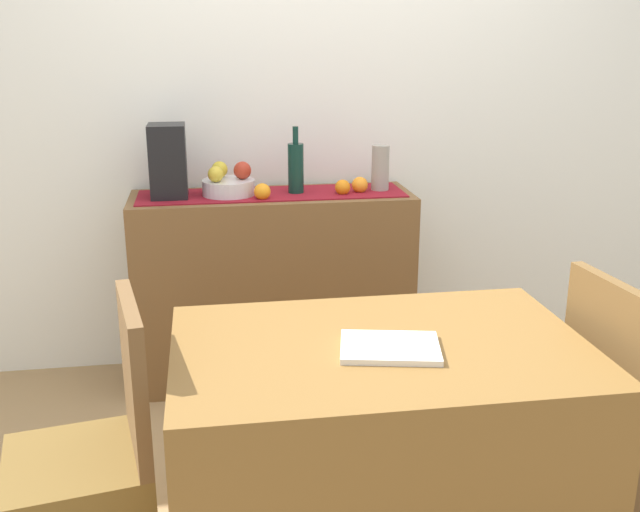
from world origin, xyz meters
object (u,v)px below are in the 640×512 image
(chair_near_window, at_px, (87,511))
(open_book, at_px, (390,348))
(sideboard_console, at_px, (274,287))
(wine_bottle, at_px, (296,168))
(chair_by_corner, at_px, (636,460))
(fruit_bowl, at_px, (229,187))
(coffee_maker, at_px, (168,162))
(ceramic_vase, at_px, (380,168))
(dining_table, at_px, (378,455))

(chair_near_window, bearing_deg, open_book, -3.52)
(sideboard_console, xyz_separation_m, wine_bottle, (0.11, 0.00, 0.57))
(sideboard_console, height_order, chair_near_window, chair_near_window)
(wine_bottle, xyz_separation_m, chair_by_corner, (0.94, -1.37, -0.75))
(fruit_bowl, xyz_separation_m, coffee_maker, (-0.26, 0.00, 0.12))
(ceramic_vase, xyz_separation_m, open_book, (-0.31, -1.42, -0.26))
(sideboard_console, height_order, ceramic_vase, ceramic_vase)
(coffee_maker, relative_size, chair_near_window, 0.36)
(sideboard_console, height_order, open_book, sideboard_console)
(fruit_bowl, height_order, dining_table, fruit_bowl)
(dining_table, height_order, open_book, open_book)
(sideboard_console, distance_m, coffee_maker, 0.76)
(ceramic_vase, bearing_deg, open_book, -102.21)
(fruit_bowl, xyz_separation_m, ceramic_vase, (0.70, 0.00, 0.07))
(wine_bottle, xyz_separation_m, chair_near_window, (-0.80, -1.36, -0.75))
(wine_bottle, relative_size, open_book, 1.10)
(coffee_maker, bearing_deg, chair_near_window, -99.50)
(sideboard_console, xyz_separation_m, ceramic_vase, (0.51, 0.00, 0.56))
(chair_by_corner, bearing_deg, fruit_bowl, 132.45)
(sideboard_console, bearing_deg, chair_near_window, -116.68)
(fruit_bowl, xyz_separation_m, open_book, (0.39, -1.42, -0.19))
(coffee_maker, height_order, open_book, coffee_maker)
(coffee_maker, relative_size, dining_table, 0.27)
(fruit_bowl, relative_size, wine_bottle, 0.77)
(open_book, bearing_deg, coffee_maker, 126.57)
(dining_table, xyz_separation_m, chair_by_corner, (0.87, -0.00, -0.10))
(open_book, xyz_separation_m, chair_near_window, (-0.88, 0.05, -0.48))
(sideboard_console, distance_m, wine_bottle, 0.58)
(ceramic_vase, height_order, chair_by_corner, ceramic_vase)
(ceramic_vase, bearing_deg, wine_bottle, 180.00)
(chair_by_corner, bearing_deg, dining_table, 179.90)
(ceramic_vase, bearing_deg, coffee_maker, 180.00)
(chair_by_corner, bearing_deg, ceramic_vase, 111.88)
(wine_bottle, relative_size, chair_near_window, 0.34)
(fruit_bowl, relative_size, chair_by_corner, 0.26)
(wine_bottle, bearing_deg, chair_by_corner, -55.39)
(wine_bottle, relative_size, dining_table, 0.25)
(sideboard_console, relative_size, ceramic_vase, 6.03)
(fruit_bowl, bearing_deg, wine_bottle, 0.00)
(coffee_maker, relative_size, chair_by_corner, 0.36)
(chair_near_window, relative_size, chair_by_corner, 1.00)
(ceramic_vase, xyz_separation_m, dining_table, (-0.32, -1.36, -0.63))
(sideboard_console, bearing_deg, wine_bottle, 0.00)
(sideboard_console, height_order, fruit_bowl, fruit_bowl)
(dining_table, distance_m, chair_by_corner, 0.88)
(sideboard_console, bearing_deg, coffee_maker, 180.00)
(dining_table, relative_size, chair_by_corner, 1.35)
(wine_bottle, bearing_deg, dining_table, -86.91)
(wine_bottle, height_order, dining_table, wine_bottle)
(open_book, distance_m, chair_near_window, 1.01)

